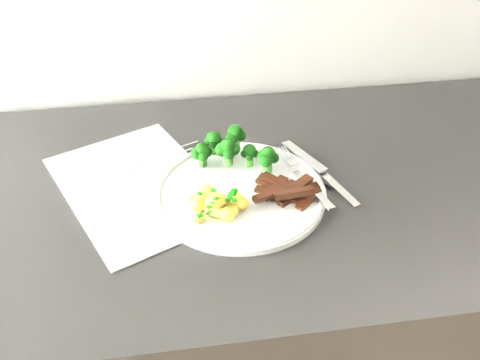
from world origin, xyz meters
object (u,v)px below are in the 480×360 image
at_px(broccoli, 232,148).
at_px(beef_strips, 287,191).
at_px(plate, 240,192).
at_px(recipe_paper, 139,185).
at_px(potatoes, 217,204).
at_px(knife, 328,180).
at_px(fork, 306,180).
at_px(counter, 266,351).

bearing_deg(broccoli, beef_strips, -52.74).
xyz_separation_m(plate, beef_strips, (0.07, -0.02, 0.01)).
bearing_deg(recipe_paper, beef_strips, -17.50).
bearing_deg(plate, potatoes, -133.63).
bearing_deg(plate, knife, 3.39).
height_order(recipe_paper, potatoes, potatoes).
height_order(broccoli, fork, broccoli).
bearing_deg(beef_strips, knife, 23.47).
relative_size(recipe_paper, beef_strips, 3.35).
relative_size(recipe_paper, knife, 1.97).
bearing_deg(potatoes, recipe_paper, 142.31).
distance_m(broccoli, fork, 0.13).
xyz_separation_m(recipe_paper, fork, (0.26, -0.04, 0.02)).
bearing_deg(broccoli, counter, -39.29).
bearing_deg(potatoes, counter, 31.81).
bearing_deg(plate, counter, 18.26).
bearing_deg(plate, broccoli, 92.07).
bearing_deg(beef_strips, potatoes, -170.43).
height_order(recipe_paper, broccoli, broccoli).
height_order(plate, fork, fork).
bearing_deg(fork, counter, 158.72).
bearing_deg(potatoes, fork, 17.08).
height_order(counter, plate, plate).
bearing_deg(beef_strips, recipe_paper, 162.50).
height_order(counter, recipe_paper, recipe_paper).
relative_size(counter, broccoli, 17.05).
bearing_deg(knife, counter, 172.44).
bearing_deg(potatoes, knife, 15.44).
distance_m(counter, potatoes, 0.48).
bearing_deg(potatoes, broccoli, 71.48).
relative_size(broccoli, beef_strips, 1.26).
relative_size(beef_strips, knife, 0.59).
bearing_deg(fork, beef_strips, -143.57).
bearing_deg(plate, fork, 1.20).
relative_size(broccoli, potatoes, 1.53).
xyz_separation_m(counter, recipe_paper, (-0.21, 0.03, 0.44)).
xyz_separation_m(recipe_paper, plate, (0.15, -0.05, 0.01)).
height_order(counter, fork, fork).
relative_size(plate, potatoes, 2.94).
height_order(counter, knife, knife).
bearing_deg(broccoli, knife, -22.98).
bearing_deg(fork, recipe_paper, 170.19).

